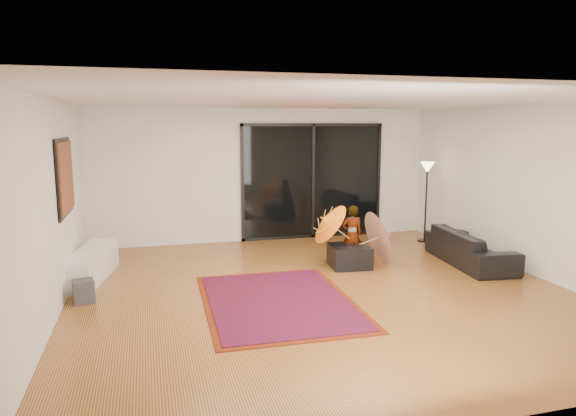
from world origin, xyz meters
name	(u,v)px	position (x,y,z in m)	size (l,w,h in m)	color
floor	(321,291)	(0.00, 0.00, 0.00)	(7.00, 7.00, 0.00)	#AB692E
ceiling	(323,100)	(0.00, 0.00, 2.70)	(7.00, 7.00, 0.00)	white
wall_back	(266,175)	(0.00, 3.50, 1.35)	(7.00, 7.00, 0.00)	silver
wall_front	(476,262)	(0.00, -3.50, 1.35)	(7.00, 7.00, 0.00)	silver
wall_left	(52,209)	(-3.50, 0.00, 1.35)	(7.00, 7.00, 0.00)	silver
wall_right	(531,190)	(3.50, 0.00, 1.35)	(7.00, 7.00, 0.00)	silver
sliding_door	(313,181)	(1.00, 3.47, 1.20)	(3.06, 0.07, 2.40)	black
painting	(65,177)	(-3.46, 1.00, 1.65)	(0.04, 1.28, 1.08)	black
media_console	(91,264)	(-3.25, 1.51, 0.23)	(0.42, 1.67, 0.46)	white
speaker	(84,291)	(-3.25, 0.40, 0.15)	(0.27, 0.27, 0.31)	#424244
persian_rug	(278,301)	(-0.72, -0.29, 0.01)	(2.05, 2.81, 0.02)	#5F1B08
sofa	(470,247)	(2.95, 0.71, 0.29)	(1.97, 0.77, 0.58)	black
ottoman	(349,256)	(0.88, 1.09, 0.18)	(0.64, 0.64, 0.37)	black
floor_lamp	(427,179)	(3.10, 2.46, 1.29)	(0.28, 0.28, 1.63)	black
child	(352,235)	(1.00, 1.29, 0.51)	(0.37, 0.24, 1.01)	#999999
parasol_orange	(323,224)	(0.45, 1.24, 0.73)	(0.60, 0.76, 0.85)	orange
parasol_white	(388,234)	(1.60, 1.14, 0.50)	(0.54, 0.94, 0.96)	silver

